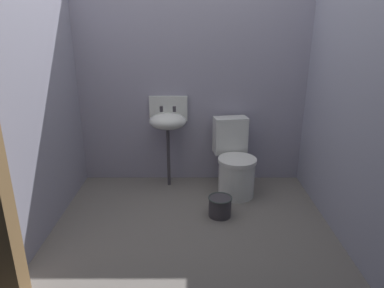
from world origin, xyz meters
TOP-DOWN VIEW (x-y plane):
  - ground_plane at (0.00, 0.00)m, footprint 2.90×2.48m
  - wall_back at (0.00, 1.09)m, footprint 2.90×0.10m
  - wall_left at (-1.30, 0.10)m, footprint 0.10×2.28m
  - wall_right at (1.30, 0.10)m, footprint 0.10×2.28m
  - toilet_near_wall at (0.46, 0.69)m, footprint 0.47×0.64m
  - sink at (-0.26, 0.88)m, footprint 0.42×0.35m
  - bucket at (0.27, 0.18)m, footprint 0.23×0.23m

SIDE VIEW (x-z plane):
  - ground_plane at x=0.00m, z-range -0.08..0.00m
  - bucket at x=0.27m, z-range 0.00..0.20m
  - toilet_near_wall at x=0.46m, z-range -0.07..0.71m
  - sink at x=-0.26m, z-range 0.26..1.25m
  - wall_back at x=0.00m, z-range 0.00..2.18m
  - wall_left at x=-1.30m, z-range 0.00..2.18m
  - wall_right at x=1.30m, z-range 0.00..2.18m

